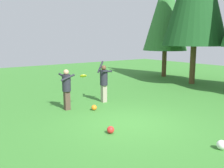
% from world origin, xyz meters
% --- Properties ---
extents(ground_plane, '(40.00, 40.00, 0.00)m').
position_xyz_m(ground_plane, '(0.00, 0.00, 0.00)').
color(ground_plane, '#387A2D').
extents(person_thrower, '(0.57, 0.58, 1.84)m').
position_xyz_m(person_thrower, '(-2.96, 0.98, 0.99)').
color(person_thrower, gray).
rests_on(person_thrower, ground_plane).
extents(person_catcher, '(0.56, 0.60, 1.63)m').
position_xyz_m(person_catcher, '(-2.81, -0.93, 0.96)').
color(person_catcher, '#4C382D').
rests_on(person_catcher, ground_plane).
extents(frisbee, '(0.34, 0.35, 0.14)m').
position_xyz_m(frisbee, '(-2.69, -0.23, 1.32)').
color(frisbee, yellow).
extents(ball_white, '(0.25, 0.25, 0.25)m').
position_xyz_m(ball_white, '(2.97, 0.52, 0.13)').
color(ball_white, white).
rests_on(ball_white, ground_plane).
extents(ball_red, '(0.22, 0.22, 0.22)m').
position_xyz_m(ball_red, '(0.34, -1.09, 0.11)').
color(ball_red, red).
rests_on(ball_red, ground_plane).
extents(ball_orange, '(0.22, 0.22, 0.22)m').
position_xyz_m(ball_orange, '(-2.09, -0.11, 0.11)').
color(ball_orange, orange).
rests_on(ball_orange, ground_plane).
extents(tree_far_left, '(3.21, 3.21, 7.67)m').
position_xyz_m(tree_far_left, '(-6.76, 9.17, 4.79)').
color(tree_far_left, brown).
rests_on(tree_far_left, ground_plane).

